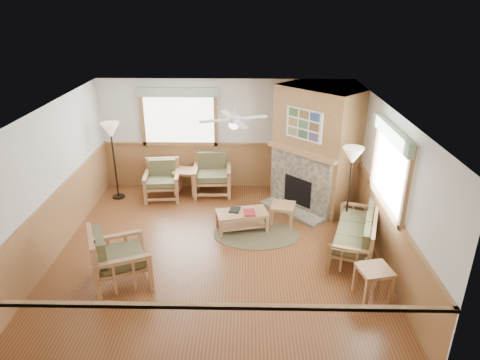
{
  "coord_description": "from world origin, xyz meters",
  "views": [
    {
      "loc": [
        0.56,
        -6.95,
        4.46
      ],
      "look_at": [
        0.4,
        0.7,
        1.15
      ],
      "focal_mm": 32.0,
      "sensor_mm": 36.0,
      "label": 1
    }
  ],
  "objects_px": {
    "end_table_sofa": "(373,283)",
    "floor_lamp_right": "(349,191)",
    "armchair_back_left": "(162,180)",
    "armchair_left": "(120,257)",
    "coffee_table": "(242,221)",
    "floor_lamp_left": "(114,161)",
    "sofa": "(354,232)",
    "armchair_back_right": "(212,174)",
    "footstool": "(283,214)",
    "end_table_chairs": "(186,181)"
  },
  "relations": [
    {
      "from": "armchair_back_left",
      "to": "coffee_table",
      "type": "height_order",
      "value": "armchair_back_left"
    },
    {
      "from": "coffee_table",
      "to": "floor_lamp_right",
      "type": "relative_size",
      "value": 0.56
    },
    {
      "from": "sofa",
      "to": "armchair_back_left",
      "type": "bearing_deg",
      "value": -100.85
    },
    {
      "from": "sofa",
      "to": "coffee_table",
      "type": "height_order",
      "value": "sofa"
    },
    {
      "from": "sofa",
      "to": "armchair_back_right",
      "type": "bearing_deg",
      "value": -113.2
    },
    {
      "from": "armchair_left",
      "to": "floor_lamp_left",
      "type": "distance_m",
      "value": 3.46
    },
    {
      "from": "armchair_left",
      "to": "end_table_sofa",
      "type": "relative_size",
      "value": 1.81
    },
    {
      "from": "armchair_back_left",
      "to": "end_table_chairs",
      "type": "xyz_separation_m",
      "value": [
        0.53,
        0.28,
        -0.14
      ]
    },
    {
      "from": "armchair_left",
      "to": "end_table_sofa",
      "type": "xyz_separation_m",
      "value": [
        4.09,
        -0.32,
        -0.22
      ]
    },
    {
      "from": "armchair_back_right",
      "to": "armchair_left",
      "type": "xyz_separation_m",
      "value": [
        -1.24,
        -3.58,
        0.01
      ]
    },
    {
      "from": "sofa",
      "to": "floor_lamp_right",
      "type": "relative_size",
      "value": 0.98
    },
    {
      "from": "end_table_chairs",
      "to": "floor_lamp_left",
      "type": "distance_m",
      "value": 1.75
    },
    {
      "from": "armchair_back_left",
      "to": "armchair_left",
      "type": "bearing_deg",
      "value": -96.58
    },
    {
      "from": "coffee_table",
      "to": "floor_lamp_right",
      "type": "bearing_deg",
      "value": -14.37
    },
    {
      "from": "sofa",
      "to": "floor_lamp_right",
      "type": "xyz_separation_m",
      "value": [
        0.0,
        0.72,
        0.5
      ]
    },
    {
      "from": "footstool",
      "to": "armchair_back_left",
      "type": "bearing_deg",
      "value": 156.94
    },
    {
      "from": "armchair_left",
      "to": "end_table_sofa",
      "type": "bearing_deg",
      "value": -117.4
    },
    {
      "from": "sofa",
      "to": "end_table_chairs",
      "type": "xyz_separation_m",
      "value": [
        -3.49,
        2.53,
        -0.11
      ]
    },
    {
      "from": "sofa",
      "to": "coffee_table",
      "type": "relative_size",
      "value": 1.74
    },
    {
      "from": "armchair_back_right",
      "to": "footstool",
      "type": "xyz_separation_m",
      "value": [
        1.6,
        -1.46,
        -0.28
      ]
    },
    {
      "from": "armchair_back_right",
      "to": "armchair_back_left",
      "type": "bearing_deg",
      "value": -169.39
    },
    {
      "from": "end_table_sofa",
      "to": "armchair_back_left",
      "type": "bearing_deg",
      "value": 138.1
    },
    {
      "from": "armchair_left",
      "to": "end_table_sofa",
      "type": "distance_m",
      "value": 4.11
    },
    {
      "from": "armchair_back_left",
      "to": "end_table_sofa",
      "type": "distance_m",
      "value": 5.41
    },
    {
      "from": "sofa",
      "to": "armchair_left",
      "type": "relative_size",
      "value": 1.8
    },
    {
      "from": "coffee_table",
      "to": "floor_lamp_left",
      "type": "distance_m",
      "value": 3.42
    },
    {
      "from": "armchair_back_left",
      "to": "footstool",
      "type": "distance_m",
      "value": 3.02
    },
    {
      "from": "footstool",
      "to": "sofa",
      "type": "bearing_deg",
      "value": -40.46
    },
    {
      "from": "footstool",
      "to": "floor_lamp_right",
      "type": "relative_size",
      "value": 0.27
    },
    {
      "from": "end_table_sofa",
      "to": "footstool",
      "type": "distance_m",
      "value": 2.74
    },
    {
      "from": "end_table_chairs",
      "to": "armchair_back_right",
      "type": "bearing_deg",
      "value": 0.0
    },
    {
      "from": "armchair_back_left",
      "to": "sofa",
      "type": "bearing_deg",
      "value": -34.59
    },
    {
      "from": "coffee_table",
      "to": "floor_lamp_right",
      "type": "xyz_separation_m",
      "value": [
        2.11,
        -0.03,
        0.71
      ]
    },
    {
      "from": "sofa",
      "to": "armchair_back_right",
      "type": "height_order",
      "value": "armchair_back_right"
    },
    {
      "from": "end_table_sofa",
      "to": "end_table_chairs",
      "type": "bearing_deg",
      "value": 131.88
    },
    {
      "from": "footstool",
      "to": "coffee_table",
      "type": "bearing_deg",
      "value": -159.52
    },
    {
      "from": "armchair_back_right",
      "to": "end_table_sofa",
      "type": "xyz_separation_m",
      "value": [
        2.86,
        -3.9,
        -0.21
      ]
    },
    {
      "from": "armchair_back_left",
      "to": "floor_lamp_right",
      "type": "xyz_separation_m",
      "value": [
        4.03,
        -1.53,
        0.47
      ]
    },
    {
      "from": "end_table_sofa",
      "to": "floor_lamp_right",
      "type": "bearing_deg",
      "value": 90.0
    },
    {
      "from": "sofa",
      "to": "armchair_back_left",
      "type": "relative_size",
      "value": 2.01
    },
    {
      "from": "armchair_back_left",
      "to": "footstool",
      "type": "relative_size",
      "value": 1.83
    },
    {
      "from": "armchair_back_right",
      "to": "coffee_table",
      "type": "relative_size",
      "value": 0.95
    },
    {
      "from": "end_table_sofa",
      "to": "footstool",
      "type": "relative_size",
      "value": 1.13
    },
    {
      "from": "armchair_left",
      "to": "coffee_table",
      "type": "relative_size",
      "value": 0.97
    },
    {
      "from": "end_table_sofa",
      "to": "floor_lamp_right",
      "type": "relative_size",
      "value": 0.3
    },
    {
      "from": "sofa",
      "to": "armchair_back_right",
      "type": "relative_size",
      "value": 1.83
    },
    {
      "from": "armchair_back_right",
      "to": "end_table_sofa",
      "type": "relative_size",
      "value": 1.78
    },
    {
      "from": "end_table_sofa",
      "to": "armchair_back_right",
      "type": "bearing_deg",
      "value": 126.27
    },
    {
      "from": "armchair_back_left",
      "to": "footstool",
      "type": "height_order",
      "value": "armchair_back_left"
    },
    {
      "from": "armchair_back_left",
      "to": "end_table_sofa",
      "type": "xyz_separation_m",
      "value": [
        4.03,
        -3.61,
        -0.17
      ]
    }
  ]
}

